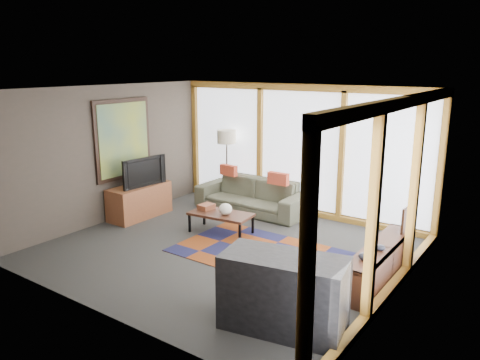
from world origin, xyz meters
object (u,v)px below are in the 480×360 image
Objects in this scene: sofa at (251,196)px; bookshelf at (380,263)px; bar_counter at (284,293)px; floor_lamp at (227,167)px; television at (141,171)px; coffee_table at (221,223)px; tv_console at (140,201)px.

bookshelf is (3.23, -1.59, -0.08)m from sofa.
bar_counter is at bearing -51.92° from sofa.
television is (-0.78, -1.74, 0.13)m from floor_lamp.
sofa reaches higher than coffee_table.
sofa is 4.42m from bar_counter.
floor_lamp is 1.25× the size of tv_console.
sofa is at bearing -14.73° from floor_lamp.
bar_counter is at bearing -108.08° from television.
television is (-1.57, -1.53, 0.59)m from sofa.
television is at bearing -136.01° from sofa.
tv_console is at bearing 145.78° from bar_counter.
tv_console is 1.29× the size of television.
sofa is 1.79× the size of tv_console.
television is 4.75m from bar_counter.
bookshelf is at bearing -84.65° from television.
tv_console reaches higher than coffee_table.
sofa is 1.40m from coffee_table.
coffee_table is 0.80× the size of bar_counter.
sofa is 2.06× the size of coffee_table.
tv_console is 4.77m from bar_counter.
floor_lamp reaches higher than television.
floor_lamp reaches higher than tv_console.
floor_lamp is 1.43× the size of coffee_table.
tv_console is at bearing -136.55° from sofa.
tv_console is (-1.63, -1.57, -0.02)m from sofa.
bookshelf is at bearing 64.81° from bar_counter.
bookshelf is (4.01, -1.79, -0.55)m from floor_lamp.
tv_console is 0.61m from television.
bookshelf is 2.04× the size of television.
floor_lamp reaches higher than bar_counter.
television is at bearing 179.38° from bookshelf.
sofa is 1.13× the size of bookshelf.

